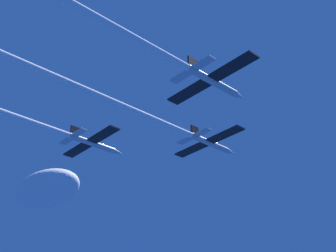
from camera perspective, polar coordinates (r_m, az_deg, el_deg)
jet_lead at (r=83.42m, az=-2.61°, el=1.25°), size 18.36×59.43×3.04m
jet_left_wing at (r=88.03m, az=-20.01°, el=1.48°), size 18.36×62.93×3.04m
jet_right_wing at (r=61.37m, az=-8.81°, el=13.59°), size 18.36×70.46×3.04m
cloud_puffy at (r=166.51m, az=-15.48°, el=-7.96°), size 33.34×18.33×11.67m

